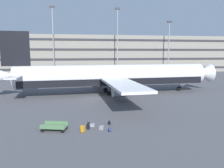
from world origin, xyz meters
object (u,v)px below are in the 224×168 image
backpack_black (110,130)px  baggage_cart (54,127)px  backpack_small (110,123)px  suitcase_red (101,128)px  suitcase_large (83,129)px  suitcase_silver (92,125)px  suitcase_navy (88,126)px  airliner (112,76)px

backpack_black → baggage_cart: 5.73m
baggage_cart → backpack_small: bearing=8.5°
suitcase_red → baggage_cart: (-4.85, 0.21, 0.31)m
backpack_black → backpack_small: bearing=82.0°
suitcase_large → backpack_black: (2.71, -0.30, -0.18)m
suitcase_silver → suitcase_red: size_ratio=0.78×
suitcase_navy → suitcase_large: size_ratio=1.00×
suitcase_silver → airliner: bearing=73.6°
suitcase_navy → baggage_cart: size_ratio=0.25×
suitcase_navy → backpack_small: (2.39, 1.00, -0.13)m
suitcase_red → baggage_cart: size_ratio=0.26×
airliner → suitcase_navy: 20.15m
airliner → suitcase_navy: (-5.77, -19.07, -3.03)m
airliner → backpack_small: (-3.38, -18.06, -3.16)m
airliner → suitcase_navy: size_ratio=52.13×
suitcase_large → suitcase_silver: bearing=58.5°
airliner → suitcase_red: airliner is taller
suitcase_silver → backpack_small: 2.01m
suitcase_red → backpack_black: bearing=-55.5°
airliner → baggage_cart: (-9.26, -18.95, -2.97)m
suitcase_red → baggage_cart: baggage_cart is taller
backpack_black → airliner: bearing=79.7°
baggage_cart → suitcase_red: bearing=-2.4°
suitcase_large → baggage_cart: suitcase_large is taller
suitcase_red → airliner: bearing=77.0°
suitcase_navy → suitcase_red: bearing=-3.7°
suitcase_red → suitcase_large: suitcase_large is taller
suitcase_red → backpack_black: size_ratio=1.84×
backpack_small → baggage_cart: size_ratio=0.16×
suitcase_navy → backpack_black: size_ratio=1.74×
suitcase_navy → backpack_small: bearing=22.8°
suitcase_navy → airliner: bearing=73.2°
airliner → baggage_cart: bearing=-116.1°
suitcase_red → backpack_small: backpack_small is taller
airliner → backpack_small: airliner is taller
suitcase_silver → backpack_small: backpack_small is taller
backpack_small → backpack_black: size_ratio=1.12×
airliner → suitcase_red: (-4.41, -19.15, -3.28)m
backpack_small → baggage_cart: (-5.88, -0.88, 0.19)m
airliner → backpack_small: bearing=-100.6°
backpack_small → suitcase_red: bearing=-133.3°
suitcase_red → baggage_cart: 4.87m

